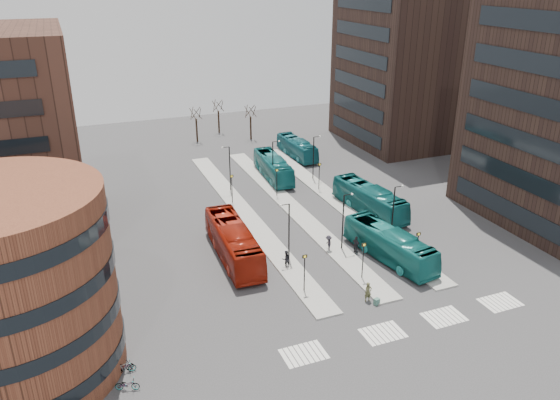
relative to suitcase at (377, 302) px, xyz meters
name	(u,v)px	position (x,y,z in m)	size (l,w,h in m)	color
ground	(423,360)	(-0.65, -7.75, -0.29)	(160.00, 160.00, 0.00)	#323234
island_left	(246,215)	(-4.65, 22.25, -0.22)	(2.50, 45.00, 0.15)	gray
island_mid	(292,207)	(1.35, 22.25, -0.22)	(2.50, 45.00, 0.15)	gray
island_right	(335,200)	(7.35, 22.25, -0.22)	(2.50, 45.00, 0.15)	gray
suitcase	(377,302)	(0.00, 0.00, 0.00)	(0.47, 0.37, 0.59)	navy
red_bus	(233,242)	(-9.07, 12.79, 1.51)	(3.03, 12.94, 3.60)	#991B0B
teal_bus_a	(389,244)	(5.42, 6.70, 1.33)	(2.73, 11.67, 3.25)	#156B69
teal_bus_b	(273,167)	(3.04, 32.98, 1.29)	(2.66, 11.36, 3.16)	#15686B
teal_bus_c	(369,199)	(9.52, 17.64, 1.37)	(2.80, 11.95, 3.33)	#136063
teal_bus_d	(297,148)	(9.90, 40.41, 1.16)	(2.45, 10.46, 2.91)	#155F6A
traveller	(368,292)	(-0.45, 0.78, 0.62)	(0.67, 0.44, 1.83)	#4D4E2F
commuter_a	(286,259)	(-4.85, 9.08, 0.58)	(0.85, 0.66, 1.75)	black
commuter_b	(356,245)	(3.02, 9.16, 0.60)	(1.05, 0.44, 1.79)	black
commuter_c	(328,243)	(0.49, 10.45, 0.59)	(1.15, 0.66, 1.77)	black
bicycle_near	(127,385)	(-21.65, -2.70, 0.16)	(0.60, 1.72, 0.90)	gray
bicycle_mid	(124,368)	(-21.65, -0.86, 0.17)	(0.43, 1.53, 0.92)	gray
bicycle_far	(124,367)	(-21.65, -0.80, 0.16)	(0.61, 1.74, 0.91)	gray
crosswalk_stripes	(412,325)	(1.10, -3.75, -0.29)	(22.35, 2.40, 0.01)	silver
round_building	(2,289)	(-28.65, 2.25, 6.69)	(15.16, 15.16, 14.00)	brown
tower_far	(414,50)	(31.32, 42.25, 14.70)	(20.12, 20.00, 30.00)	#2F201A
sign_poles	(313,212)	(0.95, 15.25, 2.11)	(12.45, 22.12, 3.65)	black
lamp_posts	(304,185)	(1.98, 20.25, 3.28)	(14.04, 20.24, 6.12)	black
bare_trees	(222,123)	(2.01, 54.92, 2.43)	(10.97, 8.14, 5.90)	black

